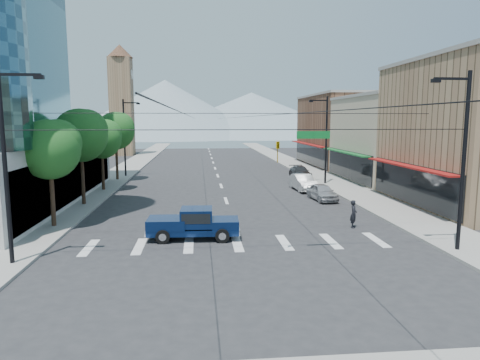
{
  "coord_description": "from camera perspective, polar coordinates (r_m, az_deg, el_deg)",
  "views": [
    {
      "loc": [
        -2.18,
        -20.82,
        6.65
      ],
      "look_at": [
        0.29,
        4.96,
        3.0
      ],
      "focal_mm": 32.0,
      "sensor_mm": 36.0,
      "label": 1
    }
  ],
  "objects": [
    {
      "name": "mountain_right",
      "position": [
        182.19,
        1.53,
        8.76
      ],
      "size": [
        90.0,
        90.0,
        18.0
      ],
      "primitive_type": "cone",
      "color": "gray",
      "rests_on": "ground"
    },
    {
      "name": "sidewalk_left",
      "position": [
        61.96,
        -14.57,
        1.67
      ],
      "size": [
        4.0,
        120.0,
        0.15
      ],
      "primitive_type": "cube",
      "color": "gray",
      "rests_on": "ground"
    },
    {
      "name": "tree_midnear",
      "position": [
        35.08,
        -20.26,
        5.8
      ],
      "size": [
        4.09,
        4.09,
        7.52
      ],
      "color": "black",
      "rests_on": "ground"
    },
    {
      "name": "tree_far",
      "position": [
        48.75,
        -16.09,
        6.47
      ],
      "size": [
        4.09,
        4.09,
        7.52
      ],
      "color": "black",
      "rests_on": "ground"
    },
    {
      "name": "mountain_left",
      "position": [
        171.36,
        -9.9,
        9.36
      ],
      "size": [
        80.0,
        80.0,
        22.0
      ],
      "primitive_type": "cone",
      "color": "gray",
      "rests_on": "ground"
    },
    {
      "name": "parked_car_far",
      "position": [
        49.77,
        8.02,
        1.04
      ],
      "size": [
        1.98,
        4.65,
        1.34
      ],
      "primitive_type": "imported",
      "rotation": [
        0.0,
        0.0,
        0.02
      ],
      "color": "#2D2D30",
      "rests_on": "ground"
    },
    {
      "name": "pedestrian",
      "position": [
        27.47,
        14.91,
        -4.4
      ],
      "size": [
        0.62,
        0.74,
        1.74
      ],
      "primitive_type": "imported",
      "rotation": [
        0.0,
        0.0,
        1.19
      ],
      "color": "black",
      "rests_on": "ground"
    },
    {
      "name": "sidewalk_right",
      "position": [
        62.8,
        7.61,
        1.94
      ],
      "size": [
        4.0,
        120.0,
        0.15
      ],
      "primitive_type": "cube",
      "color": "gray",
      "rests_on": "ground"
    },
    {
      "name": "shop_far",
      "position": [
        64.76,
        14.64,
        6.3
      ],
      "size": [
        12.0,
        18.0,
        10.0
      ],
      "primitive_type": "cube",
      "color": "brown",
      "rests_on": "ground"
    },
    {
      "name": "tree_midfar",
      "position": [
        41.9,
        -17.8,
        5.37
      ],
      "size": [
        3.65,
        3.64,
        6.71
      ],
      "color": "black",
      "rests_on": "ground"
    },
    {
      "name": "lamp_pole_nw",
      "position": [
        51.55,
        -15.03,
        5.85
      ],
      "size": [
        2.0,
        0.25,
        9.0
      ],
      "color": "black",
      "rests_on": "ground"
    },
    {
      "name": "ground",
      "position": [
        21.97,
        0.49,
        -9.6
      ],
      "size": [
        160.0,
        160.0,
        0.0
      ],
      "primitive_type": "plane",
      "color": "#28282B",
      "rests_on": "ground"
    },
    {
      "name": "parked_car_near",
      "position": [
        36.25,
        10.9,
        -1.59
      ],
      "size": [
        2.02,
        4.18,
        1.37
      ],
      "primitive_type": "imported",
      "rotation": [
        0.0,
        0.0,
        0.1
      ],
      "color": "#ACACB1",
      "rests_on": "ground"
    },
    {
      "name": "signal_rig",
      "position": [
        20.06,
        1.35,
        2.28
      ],
      "size": [
        21.8,
        0.2,
        9.0
      ],
      "color": "black",
      "rests_on": "ground"
    },
    {
      "name": "tree_near",
      "position": [
        28.4,
        -23.77,
        4.0
      ],
      "size": [
        3.65,
        3.64,
        6.71
      ],
      "color": "black",
      "rests_on": "ground"
    },
    {
      "name": "clock_tower",
      "position": [
        84.14,
        -15.53,
        10.46
      ],
      "size": [
        4.8,
        4.8,
        20.4
      ],
      "color": "#8C6B4C",
      "rests_on": "ground"
    },
    {
      "name": "pickup_truck",
      "position": [
        24.24,
        -6.29,
        -5.72
      ],
      "size": [
        5.24,
        2.17,
        1.75
      ],
      "rotation": [
        0.0,
        0.0,
        -0.04
      ],
      "color": "#08183D",
      "rests_on": "ground"
    },
    {
      "name": "lamp_pole_ne",
      "position": [
        44.74,
        11.27,
        5.68
      ],
      "size": [
        2.0,
        0.25,
        9.0
      ],
      "color": "black",
      "rests_on": "ground"
    },
    {
      "name": "shop_mid",
      "position": [
        50.06,
        20.92,
        5.04
      ],
      "size": [
        12.0,
        14.0,
        9.0
      ],
      "primitive_type": "cube",
      "color": "tan",
      "rests_on": "ground"
    },
    {
      "name": "parked_car_mid",
      "position": [
        40.99,
        8.39,
        -0.32
      ],
      "size": [
        1.91,
        4.74,
        1.53
      ],
      "primitive_type": "imported",
      "rotation": [
        0.0,
        0.0,
        0.06
      ],
      "color": "#B8B8B8",
      "rests_on": "ground"
    }
  ]
}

